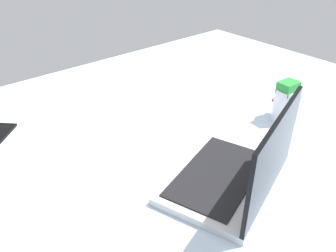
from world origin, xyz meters
TOP-DOWN VIEW (x-y plane):
  - bed_mattress at (0.00, 0.00)cm, footprint 180.00×140.00cm
  - laptop at (10.15, 28.64)cm, footprint 38.60×32.30cm
  - snack_cup at (-28.51, 16.92)cm, footprint 9.56×9.77cm

SIDE VIEW (x-z plane):
  - bed_mattress at x=0.00cm, z-range 0.00..18.00cm
  - laptop at x=10.15cm, z-range 10.91..33.91cm
  - snack_cup at x=-28.51cm, z-range 17.46..31.36cm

